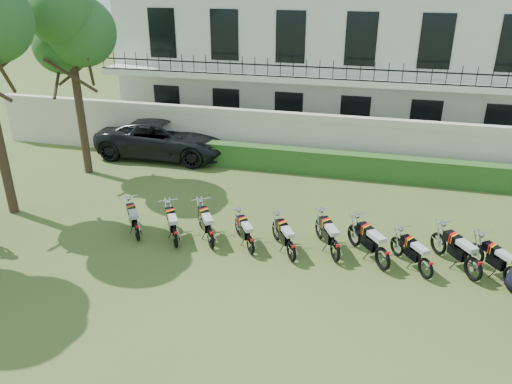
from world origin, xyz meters
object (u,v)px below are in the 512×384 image
Objects in this scene: motorcycle_6 at (383,254)px; motorcycle_8 at (474,264)px; motorcycle_4 at (292,247)px; motorcycle_7 at (426,264)px; motorcycle_2 at (211,234)px; motorcycle_1 at (175,233)px; motorcycle_5 at (336,246)px; suv at (165,138)px; motorcycle_3 at (251,241)px; tree_west_near at (69,25)px; motorcycle_0 at (136,227)px.

motorcycle_6 is 0.97× the size of motorcycle_8.
motorcycle_4 is 3.70m from motorcycle_7.
motorcycle_1 is at bearing 159.60° from motorcycle_2.
motorcycle_5 is 0.31× the size of suv.
motorcycle_5 is (1.22, 0.31, 0.03)m from motorcycle_4.
motorcycle_1 is 4.79m from motorcycle_5.
suv reaches higher than motorcycle_4.
motorcycle_1 is at bearing 148.64° from motorcycle_8.
motorcycle_3 is at bearing 144.91° from motorcycle_6.
motorcycle_8 is at bearing -31.28° from motorcycle_2.
motorcycle_4 reaches higher than motorcycle_3.
suv is (-10.90, 7.45, 0.37)m from motorcycle_7.
tree_west_near is 4.67× the size of motorcycle_4.
motorcycle_5 is 2.49m from motorcycle_7.
suv is (-2.32, 7.49, 0.36)m from motorcycle_0.
suv is (-9.74, 7.31, 0.30)m from motorcycle_6.
tree_west_near is 6.16m from suv.
motorcycle_6 reaches higher than motorcycle_0.
suv is at bearing 84.45° from motorcycle_1.
motorcycle_0 is 0.88× the size of motorcycle_6.
motorcycle_3 is 9.50m from suv.
motorcycle_6 reaches higher than motorcycle_7.
motorcycle_0 is 2.38m from motorcycle_2.
motorcycle_8 reaches higher than motorcycle_3.
motorcycle_0 is 9.81m from motorcycle_8.
motorcycle_1 is 6.11m from motorcycle_6.
motorcycle_2 is at bearing 145.75° from motorcycle_3.
motorcycle_3 is 6.18m from motorcycle_8.
tree_west_near is 11.93m from motorcycle_4.
motorcycle_6 is (6.10, 0.28, 0.05)m from motorcycle_1.
motorcycle_1 is at bearing 158.41° from motorcycle_5.
motorcycle_8 is at bearing -28.56° from motorcycle_4.
motorcycle_0 is at bearing 144.06° from motorcycle_7.
suv is at bearing 115.44° from motorcycle_8.
motorcycle_5 reaches higher than motorcycle_1.
motorcycle_7 is (6.20, -0.09, -0.04)m from motorcycle_2.
tree_west_near is 15.03m from motorcycle_7.
motorcycle_3 is at bearing -29.84° from tree_west_near.
motorcycle_2 is 3.72m from motorcycle_5.
motorcycle_4 is (2.50, -0.13, -0.02)m from motorcycle_2.
motorcycle_3 is at bearing 158.52° from motorcycle_5.
motorcycle_1 is at bearing 149.94° from motorcycle_4.
motorcycle_4 is 1.26m from motorcycle_5.
motorcycle_2 is (1.06, 0.22, 0.02)m from motorcycle_1.
motorcycle_0 is 0.99× the size of motorcycle_3.
motorcycle_0 is at bearing 148.66° from motorcycle_3.
motorcycle_7 reaches higher than motorcycle_3.
motorcycle_2 is 0.99× the size of motorcycle_6.
motorcycle_1 is at bearing -39.66° from tree_west_near.
motorcycle_5 is at bearing -131.45° from suv.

